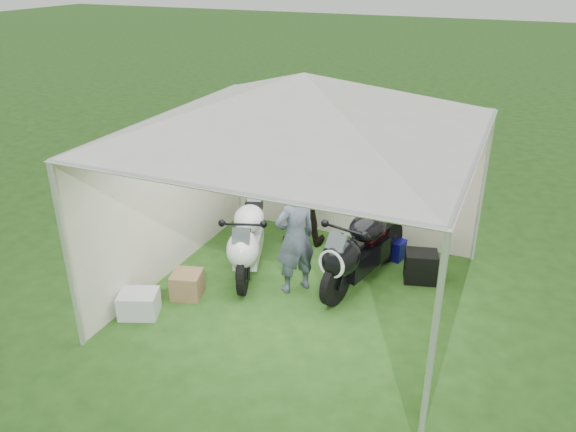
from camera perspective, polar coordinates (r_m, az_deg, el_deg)
name	(u,v)px	position (r m, az deg, el deg)	size (l,w,h in m)	color
ground	(301,296)	(7.71, 1.37, -8.12)	(80.00, 80.00, 0.00)	#214715
canopy_tent	(305,109)	(6.70, 1.69, 10.84)	(5.66, 5.66, 3.00)	silver
motorcycle_white	(248,237)	(8.05, -4.09, -2.18)	(0.92, 1.92, 0.98)	black
motorcycle_black	(361,247)	(7.76, 7.40, -3.15)	(0.79, 2.09, 1.04)	black
paddock_stand	(391,248)	(8.72, 10.40, -3.22)	(0.41, 0.26, 0.31)	#1814B3
person_dark_jacket	(298,189)	(8.75, 1.07, 2.71)	(0.88, 0.68, 1.80)	black
person_blue_jacket	(295,237)	(7.46, 0.73, -2.19)	(0.59, 0.38, 1.61)	slate
equipment_box	(421,266)	(8.17, 13.32, -5.01)	(0.44, 0.35, 0.44)	black
crate_0	(139,304)	(7.51, -14.91, -8.61)	(0.48, 0.37, 0.32)	silver
crate_1	(187,284)	(7.75, -10.20, -6.85)	(0.39, 0.39, 0.35)	#836142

